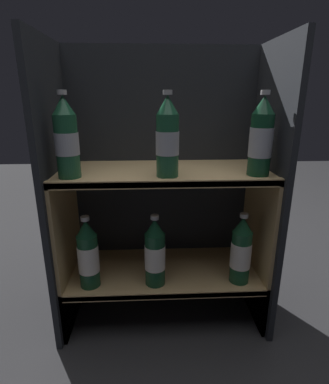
% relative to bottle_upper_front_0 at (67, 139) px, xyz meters
% --- Properties ---
extents(ground_plane, '(6.00, 6.00, 0.00)m').
position_rel_bottle_upper_front_0_xyz_m(ground_plane, '(0.30, -0.07, -0.71)').
color(ground_plane, '#2D2D30').
extents(fridge_back_wall, '(0.76, 0.02, 1.01)m').
position_rel_bottle_upper_front_0_xyz_m(fridge_back_wall, '(0.30, 0.26, -0.20)').
color(fridge_back_wall, '#23262B').
rests_on(fridge_back_wall, ground_plane).
extents(fridge_side_left, '(0.02, 0.36, 1.01)m').
position_rel_bottle_upper_front_0_xyz_m(fridge_side_left, '(-0.07, 0.09, -0.20)').
color(fridge_side_left, '#23262B').
rests_on(fridge_side_left, ground_plane).
extents(fridge_side_right, '(0.02, 0.36, 1.01)m').
position_rel_bottle_upper_front_0_xyz_m(fridge_side_right, '(0.67, 0.09, -0.20)').
color(fridge_side_right, '#23262B').
rests_on(fridge_side_right, ground_plane).
extents(shelf_lower, '(0.72, 0.32, 0.20)m').
position_rel_bottle_upper_front_0_xyz_m(shelf_lower, '(0.30, 0.08, -0.55)').
color(shelf_lower, tan).
rests_on(shelf_lower, ground_plane).
extents(shelf_upper, '(0.72, 0.32, 0.59)m').
position_rel_bottle_upper_front_0_xyz_m(shelf_upper, '(0.30, 0.08, -0.27)').
color(shelf_upper, tan).
rests_on(shelf_upper, ground_plane).
extents(bottle_upper_front_0, '(0.07, 0.07, 0.26)m').
position_rel_bottle_upper_front_0_xyz_m(bottle_upper_front_0, '(0.00, 0.00, 0.00)').
color(bottle_upper_front_0, '#1E5638').
rests_on(bottle_upper_front_0, shelf_upper).
extents(bottle_upper_front_1, '(0.07, 0.07, 0.26)m').
position_rel_bottle_upper_front_0_xyz_m(bottle_upper_front_1, '(0.31, -0.00, -0.00)').
color(bottle_upper_front_1, '#1E5638').
rests_on(bottle_upper_front_1, shelf_upper).
extents(bottle_upper_front_2, '(0.07, 0.07, 0.26)m').
position_rel_bottle_upper_front_0_xyz_m(bottle_upper_front_2, '(0.60, -0.00, -0.00)').
color(bottle_upper_front_2, '#144228').
rests_on(bottle_upper_front_2, shelf_upper).
extents(bottle_lower_front_0, '(0.07, 0.07, 0.26)m').
position_rel_bottle_upper_front_0_xyz_m(bottle_lower_front_0, '(0.03, 0.00, -0.40)').
color(bottle_lower_front_0, '#144228').
rests_on(bottle_lower_front_0, shelf_lower).
extents(bottle_lower_front_1, '(0.07, 0.07, 0.26)m').
position_rel_bottle_upper_front_0_xyz_m(bottle_lower_front_1, '(0.26, -0.00, -0.40)').
color(bottle_lower_front_1, '#144228').
rests_on(bottle_lower_front_1, shelf_lower).
extents(bottle_lower_front_2, '(0.07, 0.07, 0.26)m').
position_rel_bottle_upper_front_0_xyz_m(bottle_lower_front_2, '(0.57, 0.00, -0.40)').
color(bottle_lower_front_2, '#194C2D').
rests_on(bottle_lower_front_2, shelf_lower).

